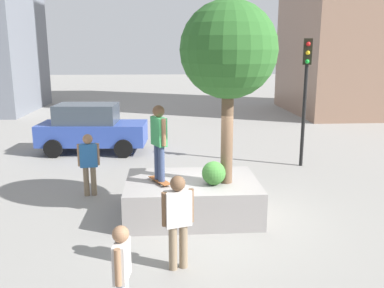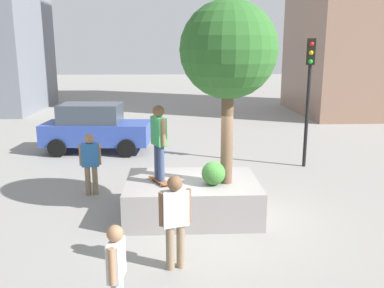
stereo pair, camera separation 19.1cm
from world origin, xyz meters
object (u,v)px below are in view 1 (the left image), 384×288
skateboard (160,181)px  passerby_with_bag (89,160)px  pedestrian_crossing (178,216)px  bystander_watching (122,269)px  sedan_parked (91,128)px  traffic_light_corner (306,80)px  plaza_tree (229,51)px  skateboarder (159,138)px  planter_ledge (192,198)px

skateboard → passerby_with_bag: passerby_with_bag is taller
pedestrian_crossing → bystander_watching: (-0.85, -1.54, -0.13)m
sedan_parked → bystander_watching: size_ratio=2.70×
skateboard → traffic_light_corner: traffic_light_corner is taller
pedestrian_crossing → passerby_with_bag: 4.69m
plaza_tree → bystander_watching: size_ratio=2.67×
skateboarder → traffic_light_corner: (4.88, 4.29, 0.98)m
pedestrian_crossing → sedan_parked: bearing=108.9°
skateboard → sedan_parked: sedan_parked is taller
skateboard → traffic_light_corner: 6.80m
skateboarder → pedestrian_crossing: size_ratio=0.99×
skateboarder → traffic_light_corner: bearing=41.3°
passerby_with_bag → skateboard: bearing=-41.4°
plaza_tree → bystander_watching: 5.32m
planter_ledge → pedestrian_crossing: bearing=-99.5°
plaza_tree → skateboarder: 2.51m
planter_ledge → skateboard: 0.94m
planter_ledge → skateboard: bearing=-168.8°
skateboard → bystander_watching: bearing=-97.3°
planter_ledge → plaza_tree: (0.80, -0.20, 3.49)m
sedan_parked → traffic_light_corner: 8.27m
skateboarder → passerby_with_bag: 2.79m
pedestrian_crossing → traffic_light_corner: bearing=55.7°
skateboarder → sedan_parked: size_ratio=0.42×
skateboard → bystander_watching: size_ratio=0.51×
plaza_tree → passerby_with_bag: plaza_tree is taller
skateboard → skateboarder: bearing=-166.0°
skateboard → pedestrian_crossing: 2.38m
sedan_parked → traffic_light_corner: traffic_light_corner is taller
traffic_light_corner → passerby_with_bag: (-6.84, -2.56, -1.96)m
sedan_parked → traffic_light_corner: size_ratio=0.97×
planter_ledge → traffic_light_corner: (4.10, 4.13, 2.52)m
pedestrian_crossing → passerby_with_bag: pedestrian_crossing is taller
planter_ledge → skateboarder: size_ratio=1.79×
skateboard → traffic_light_corner: size_ratio=0.19×
plaza_tree → skateboard: plaza_tree is taller
traffic_light_corner → pedestrian_crossing: traffic_light_corner is taller
planter_ledge → skateboarder: skateboarder is taller
traffic_light_corner → skateboard: bearing=-138.7°
skateboard → sedan_parked: size_ratio=0.19×
sedan_parked → traffic_light_corner: bearing=-17.9°
traffic_light_corner → passerby_with_bag: bearing=-159.5°
sedan_parked → plaza_tree: bearing=-57.5°
sedan_parked → traffic_light_corner: (7.64, -2.47, 1.99)m
bystander_watching → skateboarder: bearing=82.7°
skateboarder → sedan_parked: (-2.76, 6.75, -1.02)m
traffic_light_corner → sedan_parked: bearing=162.1°
planter_ledge → skateboarder: bearing=-168.8°
skateboarder → traffic_light_corner: 6.57m
skateboard → skateboarder: (-0.00, -0.00, 1.04)m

